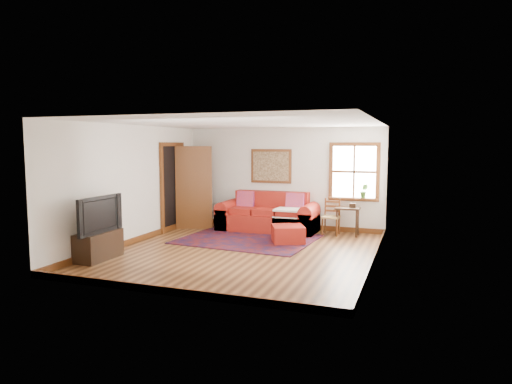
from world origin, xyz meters
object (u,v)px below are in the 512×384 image
at_px(side_table, 348,213).
at_px(red_ottoman, 288,234).
at_px(ladder_back_chair, 331,215).
at_px(red_leather_sofa, 268,218).
at_px(media_cabinet, 99,245).

bearing_deg(side_table, red_ottoman, -131.36).
relative_size(side_table, ladder_back_chair, 0.77).
height_order(red_leather_sofa, red_ottoman, red_leather_sofa).
bearing_deg(ladder_back_chair, red_leather_sofa, -179.51).
bearing_deg(side_table, media_cabinet, -136.67).
bearing_deg(ladder_back_chair, side_table, 3.54).
relative_size(ladder_back_chair, media_cabinet, 0.90).
relative_size(side_table, media_cabinet, 0.70).
bearing_deg(red_ottoman, red_leather_sofa, 100.71).
height_order(side_table, ladder_back_chair, ladder_back_chair).
bearing_deg(red_ottoman, media_cabinet, -163.20).
xyz_separation_m(red_leather_sofa, red_ottoman, (0.83, -1.18, -0.12)).
xyz_separation_m(red_ottoman, side_table, (1.07, 1.22, 0.35)).
distance_m(red_leather_sofa, ladder_back_chair, 1.54).
xyz_separation_m(side_table, ladder_back_chair, (-0.37, -0.02, -0.08)).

